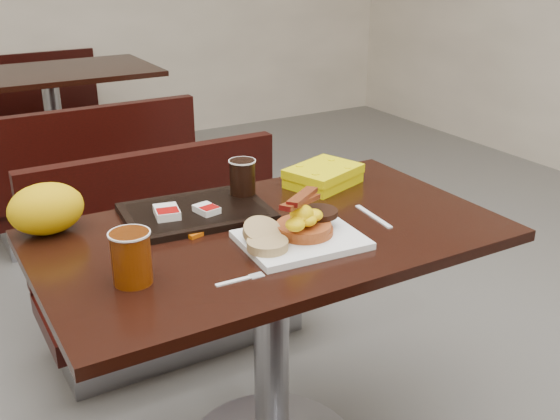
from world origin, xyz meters
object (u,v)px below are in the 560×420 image
hashbrown_sleeve_right (206,209)px  table_near (272,351)px  bench_near_n (178,260)px  knife (373,216)px  platter (301,240)px  bench_far_s (89,169)px  clamshell (323,176)px  hashbrown_sleeve_left (167,212)px  paper_bag (46,209)px  tray (196,212)px  table_far (56,134)px  fork (233,281)px  bench_far_n (32,112)px  coffee_cup_near (131,258)px  coffee_cup_far (242,177)px  pancake_stack (305,228)px

hashbrown_sleeve_right → table_near: bearing=-65.6°
table_near → hashbrown_sleeve_right: hashbrown_sleeve_right is taller
bench_near_n → knife: size_ratio=5.88×
platter → knife: bearing=13.4°
bench_far_s → clamshell: bearing=-79.5°
hashbrown_sleeve_left → paper_bag: paper_bag is taller
hashbrown_sleeve_right → clamshell: bearing=-2.3°
table_near → hashbrown_sleeve_left: bearing=138.8°
table_near → paper_bag: (-0.50, 0.28, 0.44)m
clamshell → tray: bearing=164.1°
knife → table_far: bearing=-168.2°
bench_far_s → fork: fork is taller
bench_far_n → clamshell: (0.31, -3.08, 0.42)m
table_near → bench_far_n: (0.00, 3.30, -0.02)m
fork → clamshell: 0.67m
coffee_cup_near → paper_bag: 0.38m
coffee_cup_far → paper_bag: (-0.54, 0.04, -0.00)m
bench_far_s → bench_near_n: bearing=-90.0°
fork → table_near: bearing=45.8°
hashbrown_sleeve_left → paper_bag: 0.31m
table_near → coffee_cup_far: bearing=80.5°
fork → clamshell: clamshell is taller
pancake_stack → coffee_cup_far: coffee_cup_far is taller
table_near → table_far: bearing=90.0°
bench_near_n → knife: 0.90m
hashbrown_sleeve_right → clamshell: clamshell is taller
bench_far_n → knife: bearing=-85.1°
bench_far_n → bench_far_s: bearing=-90.0°
bench_near_n → hashbrown_sleeve_right: hashbrown_sleeve_right is taller
fork → coffee_cup_far: (0.25, 0.44, 0.07)m
paper_bag → hashbrown_sleeve_right: bearing=-17.2°
pancake_stack → fork: (-0.26, -0.11, -0.03)m
bench_near_n → bench_far_s: 1.20m
pancake_stack → paper_bag: size_ratio=0.75×
table_near → tray: size_ratio=3.09×
tray → coffee_cup_near: bearing=-128.7°
fork → clamshell: (0.52, 0.42, 0.03)m
fork → pancake_stack: bearing=25.2°
bench_near_n → coffee_cup_far: (0.04, -0.46, 0.46)m
knife → hashbrown_sleeve_left: bearing=-110.8°
fork → knife: bearing=17.6°
coffee_cup_near → hashbrown_sleeve_right: 0.38m
bench_near_n → coffee_cup_near: coffee_cup_near is taller
fork → hashbrown_sleeve_right: (0.10, 0.36, 0.03)m
clamshell → table_near: bearing=-164.1°
platter → hashbrown_sleeve_right: size_ratio=4.36×
table_far → fork: 2.84m
platter → paper_bag: (-0.53, 0.38, 0.06)m
tray → paper_bag: size_ratio=2.01×
bench_near_n → hashbrown_sleeve_left: hashbrown_sleeve_left is taller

